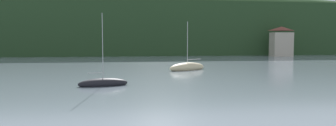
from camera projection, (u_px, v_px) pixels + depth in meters
The scene contains 4 objects.
wooded_hillside at pixel (191, 34), 125.04m from camera, with size 352.00×47.31×37.45m.
shore_building_westcentral at pixel (281, 42), 96.05m from camera, with size 6.82×4.10×9.67m.
sailboat_far_1 at pixel (187, 68), 49.19m from camera, with size 7.70×6.19×8.47m.
sailboat_mid_9 at pixel (103, 83), 31.27m from camera, with size 5.41×2.57×7.97m.
Camera 1 is at (-3.67, 19.45, 4.64)m, focal length 31.58 mm.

